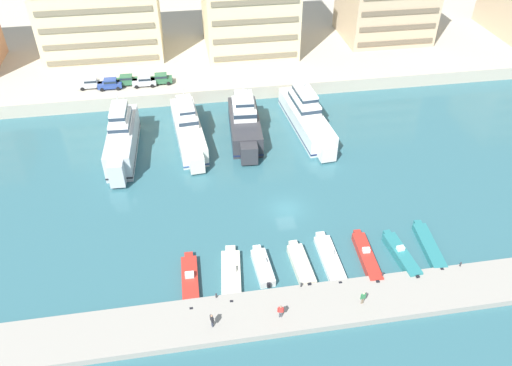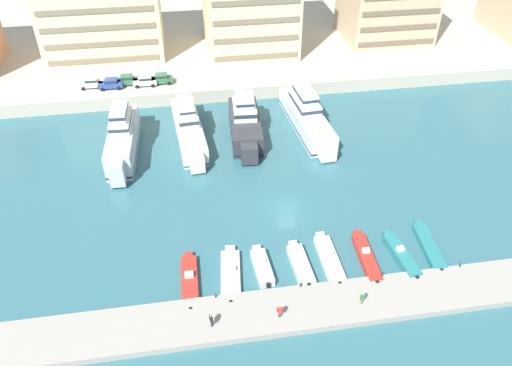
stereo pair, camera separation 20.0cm
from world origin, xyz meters
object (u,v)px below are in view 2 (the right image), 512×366
at_px(yacht_white_center_left, 307,116).
at_px(pedestrian_mid_deck, 363,297).
at_px(motorboat_cream_center_left, 300,264).
at_px(pedestrian_near_edge, 280,311).
at_px(yacht_silver_far_left, 122,138).
at_px(car_silver_center_left, 145,81).
at_px(car_silver_far_left, 91,83).
at_px(car_green_mid_left, 127,80).
at_px(yacht_charcoal_mid_left, 245,123).
at_px(motorboat_teal_right, 429,246).
at_px(motorboat_red_far_left, 190,281).
at_px(car_blue_left, 111,83).
at_px(pedestrian_far_side, 211,319).
at_px(car_green_center, 161,78).
at_px(motorboat_cream_left, 231,275).
at_px(motorboat_teal_mid_right, 401,255).
at_px(motorboat_red_center_right, 366,257).
at_px(yacht_ivory_left, 188,127).
at_px(motorboat_white_mid_left, 262,267).
at_px(motorboat_white_center, 329,259).

distance_m(yacht_white_center_left, pedestrian_mid_deck, 36.54).
xyz_separation_m(motorboat_cream_center_left, pedestrian_near_edge, (-3.80, -7.00, 1.34)).
relative_size(yacht_silver_far_left, car_silver_center_left, 4.30).
height_order(yacht_silver_far_left, motorboat_cream_center_left, yacht_silver_far_left).
height_order(yacht_silver_far_left, car_silver_far_left, yacht_silver_far_left).
relative_size(motorboat_cream_center_left, car_green_mid_left, 1.70).
height_order(yacht_charcoal_mid_left, car_silver_center_left, yacht_charcoal_mid_left).
relative_size(motorboat_teal_right, car_green_mid_left, 2.04).
distance_m(pedestrian_near_edge, pedestrian_mid_deck, 8.78).
bearing_deg(motorboat_red_far_left, car_blue_left, 103.99).
distance_m(yacht_charcoal_mid_left, pedestrian_far_side, 36.79).
distance_m(motorboat_cream_center_left, car_green_center, 46.89).
distance_m(motorboat_cream_left, car_silver_center_left, 45.24).
xyz_separation_m(motorboat_cream_left, pedestrian_near_edge, (4.23, -6.82, 1.45)).
bearing_deg(motorboat_teal_mid_right, car_silver_center_left, 123.68).
bearing_deg(motorboat_red_far_left, motorboat_cream_left, 2.83).
xyz_separation_m(motorboat_cream_left, car_blue_left, (-15.60, 43.97, 2.97)).
bearing_deg(car_green_mid_left, pedestrian_far_side, -78.78).
xyz_separation_m(motorboat_cream_left, car_green_mid_left, (-12.96, 44.91, 2.97)).
bearing_deg(yacht_silver_far_left, car_green_mid_left, 90.25).
relative_size(car_silver_center_left, car_green_center, 1.01).
bearing_deg(motorboat_red_far_left, yacht_white_center_left, 55.80).
bearing_deg(motorboat_cream_left, yacht_charcoal_mid_left, 78.73).
height_order(car_silver_far_left, car_blue_left, same).
relative_size(car_silver_far_left, car_green_mid_left, 1.00).
bearing_deg(car_silver_far_left, car_silver_center_left, -4.26).
distance_m(motorboat_red_center_right, car_green_mid_left, 53.36).
bearing_deg(yacht_silver_far_left, car_blue_left, 99.12).
relative_size(yacht_ivory_left, motorboat_cream_left, 2.25).
xyz_separation_m(motorboat_red_center_right, car_green_center, (-22.78, 44.44, 2.86)).
xyz_separation_m(motorboat_white_mid_left, pedestrian_mid_deck, (9.35, -6.99, 1.28)).
xyz_separation_m(motorboat_red_center_right, car_silver_center_left, (-25.58, 44.00, 2.86)).
relative_size(motorboat_white_mid_left, motorboat_teal_mid_right, 0.79).
bearing_deg(motorboat_cream_center_left, car_blue_left, 118.36).
distance_m(motorboat_white_center, car_blue_left, 51.25).
relative_size(motorboat_cream_left, pedestrian_mid_deck, 5.03).
xyz_separation_m(yacht_white_center_left, car_green_center, (-22.86, 14.59, 1.22)).
height_order(yacht_ivory_left, car_green_mid_left, yacht_ivory_left).
height_order(car_silver_far_left, car_green_mid_left, same).
xyz_separation_m(yacht_silver_far_left, motorboat_red_far_left, (8.29, -27.26, -2.24)).
xyz_separation_m(pedestrian_near_edge, pedestrian_far_side, (-6.93, -0.00, 0.02)).
bearing_deg(pedestrian_mid_deck, car_green_center, 111.36).
bearing_deg(car_green_mid_left, motorboat_white_mid_left, -69.49).
bearing_deg(yacht_white_center_left, motorboat_red_center_right, -90.15).
distance_m(yacht_ivory_left, car_blue_left, 19.21).
height_order(yacht_charcoal_mid_left, car_green_mid_left, yacht_charcoal_mid_left).
height_order(motorboat_teal_mid_right, motorboat_teal_right, motorboat_teal_mid_right).
bearing_deg(car_green_center, yacht_charcoal_mid_left, -50.70).
xyz_separation_m(car_green_center, pedestrian_mid_deck, (19.95, -51.01, -1.53)).
bearing_deg(car_silver_center_left, car_blue_left, -178.85).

